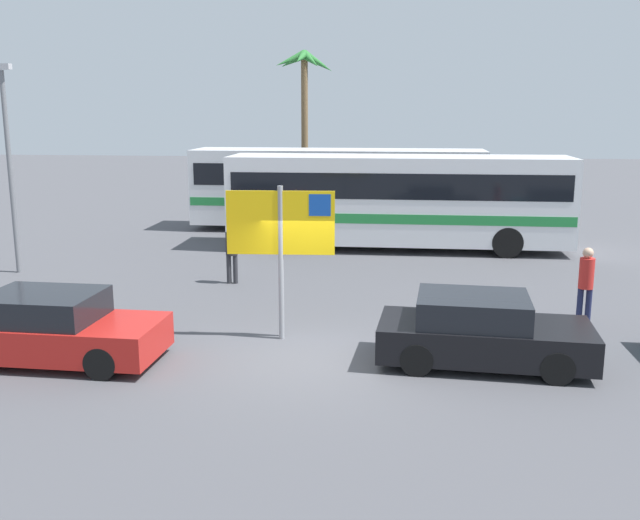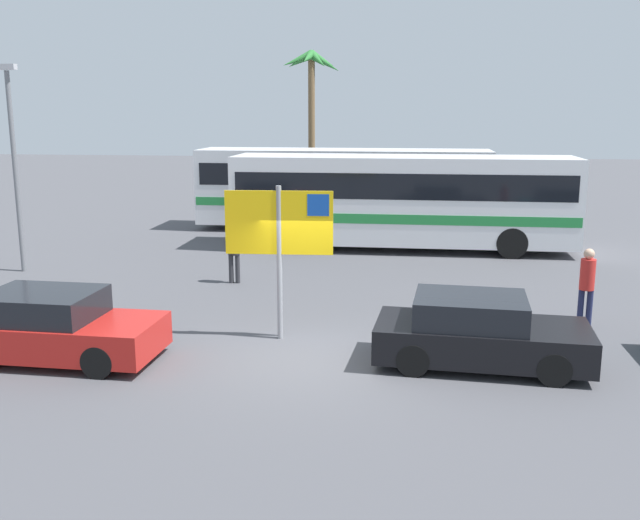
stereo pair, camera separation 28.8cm
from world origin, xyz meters
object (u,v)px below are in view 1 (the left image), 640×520
object	(u,v)px
ferry_sign	(283,229)
car_black	(481,332)
bus_front_coach	(398,197)
bus_rear_coach	(338,185)
pedestrian_crossing_lot	(232,249)
car_red	(54,329)
pedestrian_near_sign	(586,280)

from	to	relation	value
ferry_sign	car_black	size ratio (longest dim) A/B	0.80
bus_front_coach	bus_rear_coach	size ratio (longest dim) A/B	1.00
car_black	pedestrian_crossing_lot	xyz separation A→B (m)	(-6.09, 5.74, 0.33)
bus_rear_coach	car_red	bearing A→B (deg)	-104.41
bus_front_coach	bus_rear_coach	xyz separation A→B (m)	(-2.38, 3.84, 0.00)
bus_rear_coach	car_red	xyz separation A→B (m)	(-4.05, -15.78, -1.15)
bus_rear_coach	ferry_sign	size ratio (longest dim) A/B	3.57
ferry_sign	car_red	distance (m)	4.80
ferry_sign	pedestrian_crossing_lot	world-z (taller)	ferry_sign
bus_front_coach	pedestrian_near_sign	world-z (taller)	bus_front_coach
bus_rear_coach	pedestrian_crossing_lot	xyz separation A→B (m)	(-2.12, -9.35, -0.82)
car_red	car_black	bearing A→B (deg)	6.67
bus_rear_coach	car_black	world-z (taller)	bus_rear_coach
car_red	pedestrian_near_sign	bearing A→B (deg)	19.66
bus_front_coach	car_black	bearing A→B (deg)	-81.95
car_red	pedestrian_near_sign	distance (m)	11.10
bus_rear_coach	pedestrian_near_sign	world-z (taller)	bus_rear_coach
pedestrian_near_sign	bus_rear_coach	bearing A→B (deg)	35.92
car_red	car_black	xyz separation A→B (m)	(8.02, 0.68, -0.00)
bus_front_coach	ferry_sign	distance (m)	10.42
ferry_sign	bus_rear_coach	bearing A→B (deg)	87.02
bus_front_coach	car_red	world-z (taller)	bus_front_coach
bus_front_coach	car_black	distance (m)	11.43
pedestrian_near_sign	pedestrian_crossing_lot	xyz separation A→B (m)	(-8.63, 3.02, -0.08)
car_black	pedestrian_near_sign	xyz separation A→B (m)	(2.54, 2.72, 0.41)
ferry_sign	pedestrian_near_sign	size ratio (longest dim) A/B	1.81
car_black	pedestrian_crossing_lot	world-z (taller)	pedestrian_crossing_lot
ferry_sign	pedestrian_crossing_lot	size ratio (longest dim) A/B	1.95
pedestrian_crossing_lot	car_red	bearing A→B (deg)	158.02
car_red	pedestrian_crossing_lot	distance (m)	6.72
car_red	bus_front_coach	bearing A→B (deg)	63.49
ferry_sign	car_red	world-z (taller)	ferry_sign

